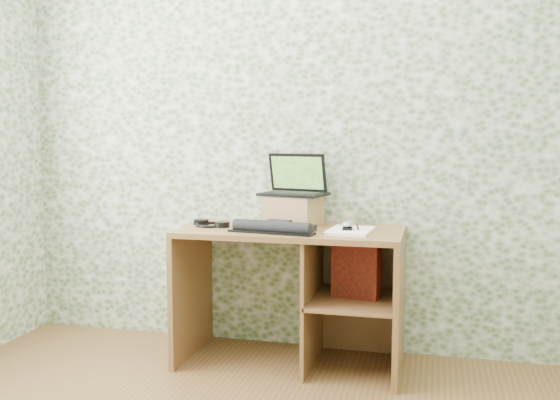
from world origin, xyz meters
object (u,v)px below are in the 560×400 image
(laptop, at_px, (295,185))
(keyboard, at_px, (274,227))
(riser, at_px, (294,210))
(desk, at_px, (306,277))
(notepad, at_px, (350,231))

(laptop, relative_size, keyboard, 0.85)
(riser, bearing_deg, desk, -49.69)
(riser, relative_size, keyboard, 0.59)
(notepad, bearing_deg, riser, 155.75)
(desk, relative_size, keyboard, 2.56)
(riser, distance_m, laptop, 0.14)
(desk, height_order, riser, riser)
(desk, bearing_deg, notepad, -15.78)
(notepad, bearing_deg, desk, 168.15)
(laptop, bearing_deg, riser, -76.42)
(desk, distance_m, riser, 0.38)
(riser, bearing_deg, laptop, 90.00)
(keyboard, bearing_deg, desk, 55.24)
(desk, distance_m, notepad, 0.38)
(notepad, bearing_deg, laptop, 151.12)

